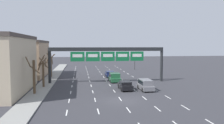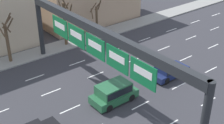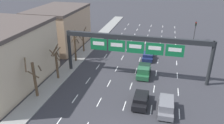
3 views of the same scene
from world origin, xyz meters
The scene contains 7 objects.
lane_dashes centered at (0.00, 13.50, 0.00)m, with size 13.32×67.00×0.01m.
sign_gantry centered at (0.00, 14.05, 5.39)m, with size 21.93×0.70×6.67m.
suv_green centered at (1.40, 14.58, 0.97)m, with size 1.97×4.12×1.75m.
car_navy centered at (1.44, 21.46, 0.68)m, with size 1.92×4.10×1.26m.
tree_bare_closest centered at (-11.26, 10.53, 2.85)m, with size 1.76×1.78×5.33m.
tree_bare_second centered at (-11.53, 22.23, 2.42)m, with size 1.46×1.50×4.94m.
tree_bare_third centered at (-11.15, 17.48, 3.19)m, with size 1.89×1.79×5.84m.
Camera 2 is at (18.83, 0.46, 15.79)m, focal length 50.00 mm.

